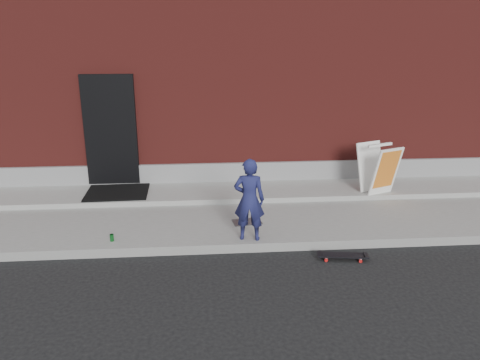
{
  "coord_description": "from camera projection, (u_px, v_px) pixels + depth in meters",
  "views": [
    {
      "loc": [
        -0.72,
        -6.62,
        3.3
      ],
      "look_at": [
        -0.12,
        0.8,
        0.95
      ],
      "focal_mm": 35.0,
      "sensor_mm": 36.0,
      "label": 1
    }
  ],
  "objects": [
    {
      "name": "ground",
      "position": [
        252.0,
        253.0,
        7.34
      ],
      "size": [
        80.0,
        80.0,
        0.0
      ],
      "primitive_type": "plane",
      "color": "black",
      "rests_on": "ground"
    },
    {
      "name": "child",
      "position": [
        249.0,
        200.0,
        7.29
      ],
      "size": [
        0.53,
        0.39,
        1.33
      ],
      "primitive_type": "imported",
      "rotation": [
        0.0,
        0.0,
        2.97
      ],
      "color": "#1C1F4F",
      "rests_on": "sidewalk"
    },
    {
      "name": "pizza_sign",
      "position": [
        379.0,
        169.0,
        9.21
      ],
      "size": [
        0.82,
        0.88,
        0.99
      ],
      "color": "white",
      "rests_on": "apron"
    },
    {
      "name": "soda_can",
      "position": [
        112.0,
        238.0,
        7.38
      ],
      "size": [
        0.07,
        0.07,
        0.11
      ],
      "primitive_type": "cylinder",
      "rotation": [
        0.0,
        0.0,
        -0.21
      ],
      "color": "#18792A",
      "rests_on": "sidewalk"
    },
    {
      "name": "sidewalk",
      "position": [
        243.0,
        213.0,
        8.75
      ],
      "size": [
        20.0,
        3.0,
        0.15
      ],
      "primitive_type": "cube",
      "color": "slate",
      "rests_on": "ground"
    },
    {
      "name": "skateboard",
      "position": [
        343.0,
        256.0,
        7.1
      ],
      "size": [
        0.76,
        0.29,
        0.08
      ],
      "color": "red",
      "rests_on": "ground"
    },
    {
      "name": "apron",
      "position": [
        240.0,
        191.0,
        9.56
      ],
      "size": [
        20.0,
        1.2,
        0.1
      ],
      "primitive_type": "cube",
      "color": "gray",
      "rests_on": "sidewalk"
    },
    {
      "name": "building",
      "position": [
        227.0,
        62.0,
        13.24
      ],
      "size": [
        20.0,
        8.1,
        5.0
      ],
      "color": "maroon",
      "rests_on": "ground"
    },
    {
      "name": "doormat",
      "position": [
        117.0,
        192.0,
        9.3
      ],
      "size": [
        1.23,
        1.01,
        0.03
      ],
      "primitive_type": "cube",
      "rotation": [
        0.0,
        0.0,
        0.03
      ],
      "color": "black",
      "rests_on": "apron"
    },
    {
      "name": "utility_plate",
      "position": [
        247.0,
        222.0,
        8.13
      ],
      "size": [
        0.52,
        0.38,
        0.01
      ],
      "primitive_type": "cube",
      "rotation": [
        0.0,
        0.0,
        0.14
      ],
      "color": "#56565B",
      "rests_on": "sidewalk"
    }
  ]
}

